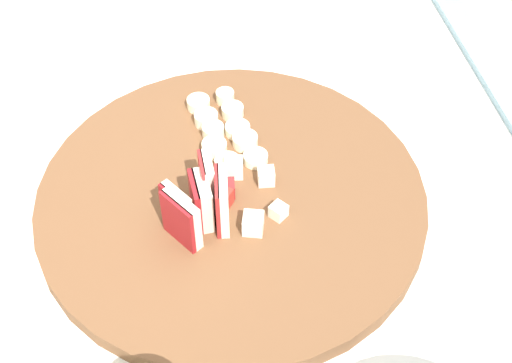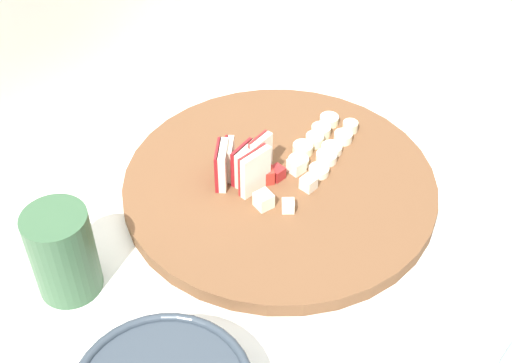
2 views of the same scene
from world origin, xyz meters
name	(u,v)px [view 1 (image 1 of 2)]	position (x,y,z in m)	size (l,w,h in m)	color
cutting_board	(232,200)	(0.00, 0.02, 0.95)	(0.43, 0.43, 0.02)	brown
apple_wedge_fan	(199,203)	(-0.03, 0.05, 0.99)	(0.09, 0.07, 0.07)	#A32323
apple_dice_pile	(243,194)	(-0.01, 0.00, 0.97)	(0.11, 0.08, 0.02)	#EFE5CC
banana_slice_rows	(224,130)	(0.09, 0.01, 0.97)	(0.14, 0.08, 0.02)	#F4EAC6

